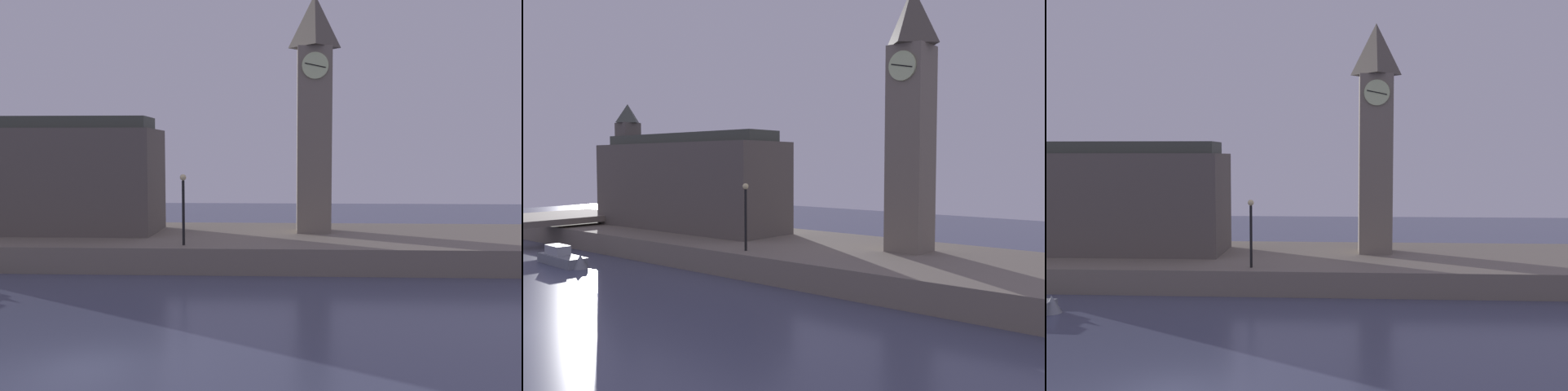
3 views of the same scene
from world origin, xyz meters
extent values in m
plane|color=#474C66|center=(0.00, 0.00, 0.00)|extent=(120.00, 120.00, 0.00)
cube|color=slate|center=(0.00, 20.00, 0.75)|extent=(70.00, 12.00, 1.50)
cube|color=slate|center=(8.03, 21.35, 7.56)|extent=(2.23, 2.23, 12.12)
cylinder|color=beige|center=(8.03, 20.17, 12.33)|extent=(1.69, 0.12, 1.69)
cube|color=black|center=(8.03, 20.10, 12.33)|extent=(1.34, 0.04, 0.34)
pyramid|color=#554E43|center=(8.03, 21.35, 15.36)|extent=(2.45, 2.45, 3.47)
cube|color=#5B544C|center=(-11.13, 20.50, 4.90)|extent=(17.63, 5.34, 6.81)
cube|color=#42473D|center=(-11.13, 20.50, 8.71)|extent=(16.74, 3.20, 0.80)
cylinder|color=black|center=(0.36, 15.24, 3.35)|extent=(0.16, 0.16, 3.70)
sphere|color=#F2E099|center=(0.36, 15.24, 5.38)|extent=(0.36, 0.36, 0.36)
camera|label=1|loc=(6.25, -17.73, 6.81)|focal=40.38mm
camera|label=2|loc=(23.26, -8.71, 6.76)|focal=38.15mm
camera|label=3|loc=(5.72, -19.43, 8.13)|focal=40.81mm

